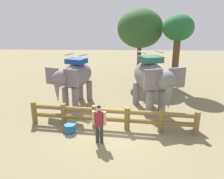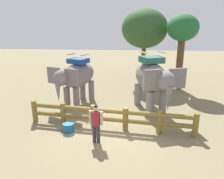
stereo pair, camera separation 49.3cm
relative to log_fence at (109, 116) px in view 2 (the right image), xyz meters
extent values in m
plane|color=#7C7251|center=(0.00, -0.25, -0.60)|extent=(60.00, 60.00, 0.00)
cylinder|color=olive|center=(-3.61, 0.43, -0.08)|extent=(0.24, 0.24, 1.05)
cylinder|color=olive|center=(-2.17, 0.26, -0.08)|extent=(0.24, 0.24, 1.05)
cylinder|color=olive|center=(-0.72, 0.09, -0.08)|extent=(0.24, 0.24, 1.05)
cylinder|color=olive|center=(0.72, -0.09, -0.08)|extent=(0.24, 0.24, 1.05)
cylinder|color=olive|center=(2.17, -0.26, -0.08)|extent=(0.24, 0.24, 1.05)
cylinder|color=olive|center=(3.61, -0.43, -0.08)|extent=(0.24, 0.24, 1.05)
cylinder|color=olive|center=(0.00, 0.00, -0.15)|extent=(7.25, 1.06, 0.20)
cylinder|color=olive|center=(0.00, 0.00, 0.25)|extent=(7.25, 1.06, 0.20)
cylinder|color=slate|center=(-2.05, 2.33, -0.01)|extent=(0.35, 0.35, 1.17)
cylinder|color=slate|center=(-2.66, 2.56, -0.01)|extent=(0.35, 0.35, 1.17)
cylinder|color=slate|center=(-1.48, 3.81, -0.01)|extent=(0.35, 0.35, 1.17)
cylinder|color=slate|center=(-2.08, 4.04, -0.01)|extent=(0.35, 0.35, 1.17)
ellipsoid|color=slate|center=(-2.07, 3.18, 1.09)|extent=(2.05, 2.89, 1.37)
ellipsoid|color=slate|center=(-2.63, 1.73, 1.26)|extent=(1.02, 1.09, 0.84)
cube|color=slate|center=(-2.06, 1.62, 1.31)|extent=(0.77, 0.39, 0.88)
cube|color=slate|center=(-3.12, 2.03, 1.31)|extent=(0.77, 0.39, 0.88)
cone|color=slate|center=(-2.74, 1.44, 0.59)|extent=(0.31, 0.31, 1.08)
cube|color=navy|center=(-2.07, 3.18, 1.91)|extent=(1.25, 1.18, 0.27)
cylinder|color=#A59E8C|center=(-1.65, 3.02, 2.26)|extent=(0.35, 0.76, 0.07)
cylinder|color=#A59E8C|center=(-2.49, 3.35, 2.26)|extent=(0.35, 0.76, 0.07)
cylinder|color=slate|center=(2.56, 1.79, 0.04)|extent=(0.38, 0.38, 1.28)
cylinder|color=slate|center=(1.90, 1.56, 0.04)|extent=(0.38, 0.38, 1.28)
cylinder|color=slate|center=(2.00, 3.43, 0.04)|extent=(0.38, 0.38, 1.28)
cylinder|color=slate|center=(1.33, 3.20, 0.04)|extent=(0.38, 0.38, 1.28)
ellipsoid|color=slate|center=(1.95, 2.49, 1.24)|extent=(2.15, 3.14, 1.50)
ellipsoid|color=slate|center=(2.50, 0.88, 1.43)|extent=(1.09, 1.17, 0.91)
cube|color=slate|center=(3.05, 1.20, 1.48)|extent=(0.85, 0.40, 0.96)
cube|color=slate|center=(1.88, 0.79, 1.48)|extent=(0.85, 0.40, 0.96)
cone|color=slate|center=(2.61, 0.56, 0.70)|extent=(0.34, 0.34, 1.17)
cone|color=beige|center=(2.74, 0.71, 1.16)|extent=(0.40, 0.23, 0.16)
cone|color=beige|center=(2.42, 0.60, 1.16)|extent=(0.40, 0.23, 0.16)
cube|color=#295C4B|center=(1.95, 2.49, 2.14)|extent=(1.34, 1.26, 0.30)
cylinder|color=#A59E8C|center=(2.41, 2.65, 2.52)|extent=(0.35, 0.84, 0.07)
cylinder|color=#A59E8C|center=(1.48, 2.33, 2.52)|extent=(0.35, 0.84, 0.07)
cylinder|color=#323137|center=(-0.31, -1.23, -0.23)|extent=(0.14, 0.14, 0.75)
cylinder|color=#323137|center=(-0.47, -1.21, -0.23)|extent=(0.14, 0.14, 0.75)
cylinder|color=maroon|center=(-0.39, -1.22, 0.44)|extent=(0.34, 0.34, 0.58)
cylinder|color=tan|center=(-0.17, -1.24, 0.46)|extent=(0.12, 0.12, 0.55)
cylinder|color=tan|center=(-0.60, -1.19, 0.46)|extent=(0.12, 0.12, 0.55)
sphere|color=tan|center=(-0.39, -1.22, 0.83)|extent=(0.21, 0.21, 0.21)
sphere|color=black|center=(-0.39, -1.22, 0.89)|extent=(0.16, 0.16, 0.16)
cylinder|color=brown|center=(4.28, 6.61, 1.23)|extent=(0.47, 0.47, 3.67)
ellipsoid|color=#216231|center=(4.28, 6.61, 3.65)|extent=(2.10, 2.10, 1.78)
cylinder|color=brown|center=(1.86, 8.34, 1.00)|extent=(0.32, 0.32, 3.20)
ellipsoid|color=#2C5227|center=(1.86, 8.34, 3.55)|extent=(3.45, 3.45, 2.93)
cylinder|color=#19598C|center=(-1.75, -0.43, -0.41)|extent=(0.50, 0.50, 0.38)
camera|label=1|loc=(0.41, -8.85, 3.93)|focal=34.98mm
camera|label=2|loc=(0.90, -8.82, 3.93)|focal=34.98mm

